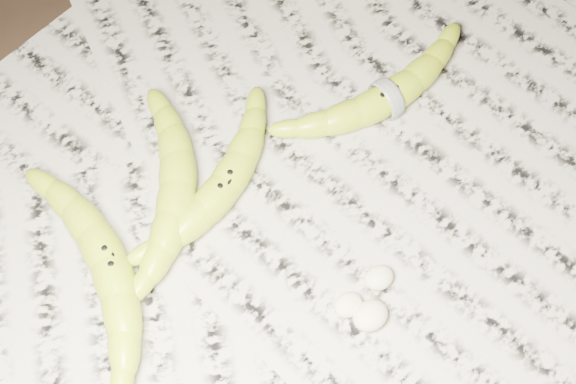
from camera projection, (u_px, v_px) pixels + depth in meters
ground at (295, 205)px, 0.81m from camera, size 3.00×3.00×0.00m
newspaper_patch at (295, 173)px, 0.83m from camera, size 0.90×0.70×0.01m
banana_left_a at (108, 263)px, 0.75m from camera, size 0.10×0.23×0.04m
banana_left_b at (177, 188)px, 0.79m from camera, size 0.16×0.20×0.04m
banana_center at (224, 185)px, 0.79m from camera, size 0.21×0.14×0.04m
banana_taped at (387, 97)px, 0.84m from camera, size 0.22×0.06×0.04m
measuring_tape at (387, 97)px, 0.84m from camera, size 0.00×0.05×0.05m
flesh_chunk_a at (371, 314)px, 0.74m from camera, size 0.04×0.03×0.02m
flesh_chunk_b at (349, 303)px, 0.74m from camera, size 0.03×0.02×0.02m
flesh_chunk_c at (380, 276)px, 0.76m from camera, size 0.03×0.02×0.02m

